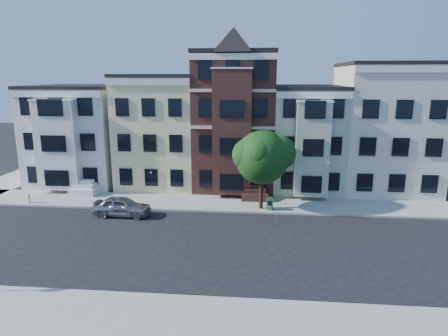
# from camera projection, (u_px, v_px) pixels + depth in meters

# --- Properties ---
(ground) EXTENTS (120.00, 120.00, 0.00)m
(ground) POSITION_uv_depth(u_px,v_px,m) (220.00, 246.00, 24.49)
(ground) COLOR black
(far_sidewalk) EXTENTS (60.00, 4.00, 0.15)m
(far_sidewalk) POSITION_uv_depth(u_px,v_px,m) (230.00, 204.00, 32.23)
(far_sidewalk) COLOR #9E9B93
(far_sidewalk) RESTS_ON ground
(near_sidewalk) EXTENTS (60.00, 4.00, 0.15)m
(near_sidewalk) POSITION_uv_depth(u_px,v_px,m) (201.00, 323.00, 16.71)
(near_sidewalk) COLOR #9E9B93
(near_sidewalk) RESTS_ON ground
(house_white) EXTENTS (8.00, 9.00, 9.00)m
(house_white) POSITION_uv_depth(u_px,v_px,m) (82.00, 135.00, 38.87)
(house_white) COLOR silver
(house_white) RESTS_ON ground
(house_yellow) EXTENTS (7.00, 9.00, 10.00)m
(house_yellow) POSITION_uv_depth(u_px,v_px,m) (163.00, 131.00, 38.04)
(house_yellow) COLOR #F2E69E
(house_yellow) RESTS_ON ground
(house_brown) EXTENTS (7.00, 9.00, 12.00)m
(house_brown) POSITION_uv_depth(u_px,v_px,m) (236.00, 121.00, 37.18)
(house_brown) COLOR #3D1E19
(house_brown) RESTS_ON ground
(house_green) EXTENTS (6.00, 9.00, 9.00)m
(house_green) POSITION_uv_depth(u_px,v_px,m) (306.00, 138.00, 36.94)
(house_green) COLOR #A7B99C
(house_green) RESTS_ON ground
(house_cream) EXTENTS (8.00, 9.00, 11.00)m
(house_cream) POSITION_uv_depth(u_px,v_px,m) (385.00, 128.00, 36.08)
(house_cream) COLOR beige
(house_cream) RESTS_ON ground
(street_tree) EXTENTS (7.18, 7.18, 7.47)m
(street_tree) POSITION_uv_depth(u_px,v_px,m) (262.00, 161.00, 30.07)
(street_tree) COLOR #1D4F18
(street_tree) RESTS_ON far_sidewalk
(parked_car) EXTENTS (4.34, 1.88, 1.46)m
(parked_car) POSITION_uv_depth(u_px,v_px,m) (122.00, 206.00, 29.55)
(parked_car) COLOR gray
(parked_car) RESTS_ON ground
(newspaper_box) EXTENTS (0.51, 0.48, 0.95)m
(newspaper_box) POSITION_uv_depth(u_px,v_px,m) (270.00, 204.00, 30.44)
(newspaper_box) COLOR #1F5D2F
(newspaper_box) RESTS_ON far_sidewalk
(fire_hydrant) EXTENTS (0.28, 0.28, 0.63)m
(fire_hydrant) POSITION_uv_depth(u_px,v_px,m) (29.00, 199.00, 32.13)
(fire_hydrant) COLOR beige
(fire_hydrant) RESTS_ON far_sidewalk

